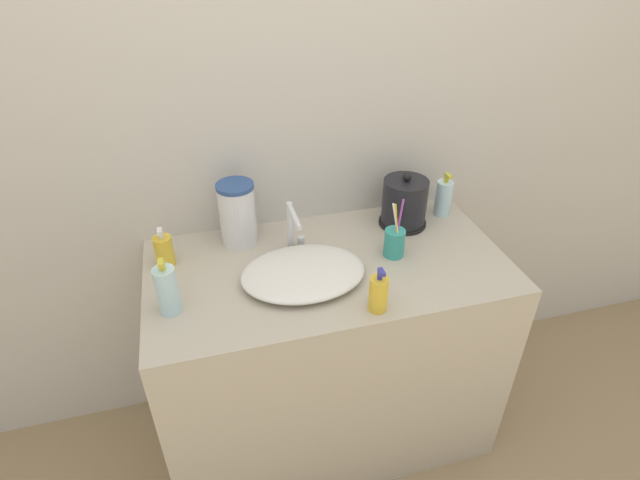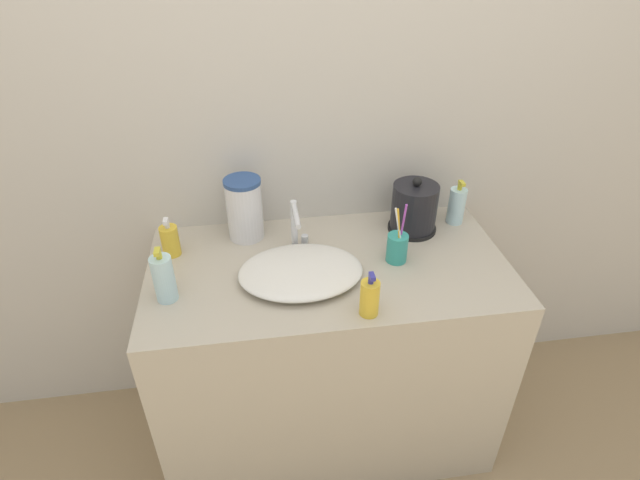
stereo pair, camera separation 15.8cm
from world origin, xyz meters
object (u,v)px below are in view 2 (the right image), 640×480
(electric_kettle, at_px, (414,209))
(shampoo_bottle, at_px, (170,240))
(mouthwash_bottle, at_px, (164,278))
(hand_cream_bottle, at_px, (457,205))
(faucet, at_px, (296,224))
(toothbrush_cup, at_px, (397,247))
(water_pitcher, at_px, (244,209))
(lotion_bottle, at_px, (370,298))

(electric_kettle, relative_size, shampoo_bottle, 1.48)
(mouthwash_bottle, xyz_separation_m, hand_cream_bottle, (1.01, 0.29, -0.01))
(faucet, height_order, toothbrush_cup, toothbrush_cup)
(electric_kettle, xyz_separation_m, water_pitcher, (-0.60, 0.04, 0.03))
(lotion_bottle, bearing_deg, electric_kettle, 58.43)
(lotion_bottle, relative_size, water_pitcher, 0.66)
(electric_kettle, distance_m, hand_cream_bottle, 0.17)
(hand_cream_bottle, bearing_deg, mouthwash_bottle, -163.73)
(faucet, height_order, lotion_bottle, faucet)
(faucet, bearing_deg, mouthwash_bottle, -154.10)
(electric_kettle, bearing_deg, faucet, -170.89)
(electric_kettle, xyz_separation_m, shampoo_bottle, (-0.85, -0.03, -0.03))
(electric_kettle, relative_size, water_pitcher, 0.94)
(toothbrush_cup, xyz_separation_m, lotion_bottle, (-0.15, -0.24, 0.01))
(electric_kettle, xyz_separation_m, toothbrush_cup, (-0.11, -0.18, -0.03))
(toothbrush_cup, bearing_deg, water_pitcher, 155.55)
(toothbrush_cup, relative_size, shampoo_bottle, 1.51)
(electric_kettle, distance_m, water_pitcher, 0.60)
(lotion_bottle, xyz_separation_m, hand_cream_bottle, (0.43, 0.45, 0.01))
(electric_kettle, bearing_deg, toothbrush_cup, -121.41)
(faucet, distance_m, hand_cream_bottle, 0.61)
(faucet, xyz_separation_m, electric_kettle, (0.43, 0.07, -0.02))
(faucet, relative_size, toothbrush_cup, 0.83)
(hand_cream_bottle, distance_m, water_pitcher, 0.77)
(electric_kettle, xyz_separation_m, mouthwash_bottle, (-0.84, -0.27, -0.01))
(electric_kettle, distance_m, toothbrush_cup, 0.21)
(shampoo_bottle, bearing_deg, hand_cream_bottle, 3.36)
(lotion_bottle, xyz_separation_m, shampoo_bottle, (-0.59, 0.39, -0.00))
(mouthwash_bottle, bearing_deg, toothbrush_cup, 7.00)
(faucet, relative_size, water_pitcher, 0.79)
(toothbrush_cup, bearing_deg, electric_kettle, 58.59)
(electric_kettle, height_order, shampoo_bottle, electric_kettle)
(lotion_bottle, xyz_separation_m, water_pitcher, (-0.34, 0.46, 0.05))
(mouthwash_bottle, bearing_deg, shampoo_bottle, 92.18)
(shampoo_bottle, distance_m, hand_cream_bottle, 1.02)
(faucet, relative_size, shampoo_bottle, 1.25)
(electric_kettle, height_order, lotion_bottle, electric_kettle)
(toothbrush_cup, distance_m, shampoo_bottle, 0.75)
(mouthwash_bottle, relative_size, hand_cream_bottle, 1.08)
(mouthwash_bottle, bearing_deg, water_pitcher, 51.93)
(toothbrush_cup, xyz_separation_m, hand_cream_bottle, (0.28, 0.21, 0.02))
(lotion_bottle, height_order, mouthwash_bottle, mouthwash_bottle)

